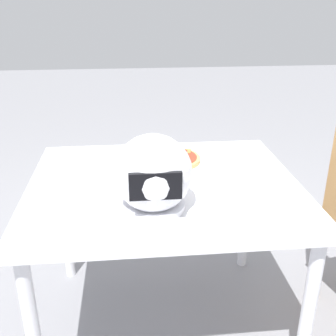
{
  "coord_description": "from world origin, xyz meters",
  "views": [
    {
      "loc": [
        0.13,
        1.47,
        1.41
      ],
      "look_at": [
        -0.03,
        -0.1,
        0.74
      ],
      "focal_mm": 43.83,
      "sensor_mm": 36.0,
      "label": 1
    }
  ],
  "objects": [
    {
      "name": "motorcycle_helmet",
      "position": [
        0.05,
        0.21,
        0.84
      ],
      "size": [
        0.27,
        0.27,
        0.27
      ],
      "color": "silver",
      "rests_on": "dining_table"
    },
    {
      "name": "pizza_plate",
      "position": [
        -0.05,
        -0.19,
        0.72
      ],
      "size": [
        0.32,
        0.32,
        0.01
      ],
      "primitive_type": "cylinder",
      "color": "white",
      "rests_on": "dining_table"
    },
    {
      "name": "pizza",
      "position": [
        -0.06,
        -0.19,
        0.74
      ],
      "size": [
        0.25,
        0.25,
        0.05
      ],
      "color": "tan",
      "rests_on": "pizza_plate"
    },
    {
      "name": "dining_table",
      "position": [
        0.0,
        0.0,
        0.63
      ],
      "size": [
        1.07,
        0.91,
        0.72
      ],
      "color": "white",
      "rests_on": "ground"
    },
    {
      "name": "ground_plane",
      "position": [
        0.0,
        0.0,
        0.0
      ],
      "size": [
        14.0,
        14.0,
        0.0
      ],
      "primitive_type": "plane",
      "color": "gray"
    }
  ]
}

